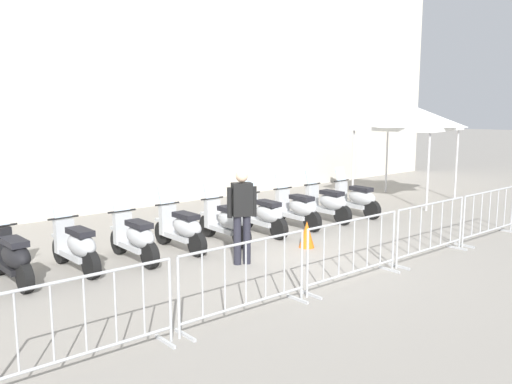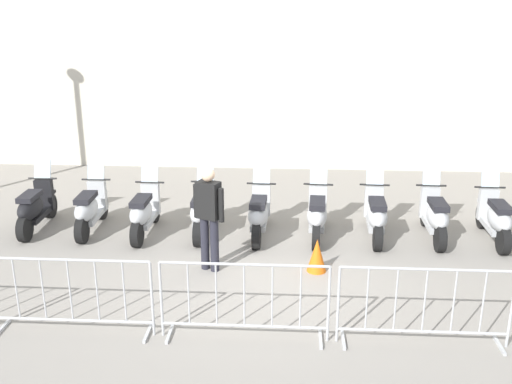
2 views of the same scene
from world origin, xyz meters
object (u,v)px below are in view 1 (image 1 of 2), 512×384
Objects in this scene: motorcycle_2 at (135,238)px; barrier_segment_2 at (354,251)px; motorcycle_1 at (77,246)px; motorcycle_4 at (226,222)px; motorcycle_6 at (297,209)px; motorcycle_8 at (356,199)px; barrier_segment_3 at (431,231)px; barrier_segment_0 at (85,323)px; officer_near_row_end at (242,211)px; barrier_segment_4 at (489,215)px; motorcycle_0 at (12,257)px; barrier_segment_1 at (246,280)px; traffic_cone at (307,234)px; motorcycle_5 at (264,215)px; canopy_tent at (407,117)px; motorcycle_3 at (182,228)px; motorcycle_7 at (327,203)px.

motorcycle_2 reaches higher than barrier_segment_2.
motorcycle_4 is (3.13, -0.68, 0.00)m from motorcycle_1.
motorcycle_6 is 1.00× the size of motorcycle_8.
barrier_segment_0 is at bearing 168.93° from barrier_segment_3.
officer_near_row_end is (4.12, 1.23, 0.45)m from barrier_segment_0.
motorcycle_1 is 0.80× the size of barrier_segment_4.
officer_near_row_end reaches higher than motorcycle_2.
motorcycle_0 reaches higher than barrier_segment_0.
barrier_segment_1 is at bearing -163.21° from motorcycle_8.
traffic_cone is at bearing 110.37° from barrier_segment_3.
motorcycle_1 is 1.01× the size of motorcycle_4.
motorcycle_8 is at bearing -11.41° from motorcycle_0.
motorcycle_5 is 3.60m from barrier_segment_2.
motorcycle_8 reaches higher than barrier_segment_4.
motorcycle_8 is 0.99× the size of officer_near_row_end.
barrier_segment_1 is at bearing -159.05° from traffic_cone.
motorcycle_8 is at bearing -10.43° from motorcycle_2.
canopy_tent is (10.06, 2.09, 1.99)m from barrier_segment_1.
barrier_segment_2 reaches higher than traffic_cone.
motorcycle_3 is 1.61m from officer_near_row_end.
motorcycle_1 is 0.80× the size of barrier_segment_3.
motorcycle_7 reaches higher than traffic_cone.
barrier_segment_1 is at bearing -145.08° from motorcycle_5.
canopy_tent is 6.87m from traffic_cone.
motorcycle_8 is (3.15, -0.61, 0.00)m from motorcycle_5.
barrier_segment_0 is (-5.10, -2.49, 0.07)m from motorcycle_4.
motorcycle_4 is at bearing 52.19° from officer_near_row_end.
motorcycle_0 is 3.20m from motorcycle_3.
traffic_cone is at bearing -167.75° from motorcycle_8.
canopy_tent is (3.39, 3.40, 1.99)m from barrier_segment_4.
motorcycle_8 is 3.63m from canopy_tent.
motorcycle_5 is (4.17, -0.87, 0.00)m from motorcycle_1.
motorcycle_0 is 2.14m from motorcycle_2.
motorcycle_1 is 6.49m from barrier_segment_3.
motorcycle_1 is 4.26m from motorcycle_5.
motorcycle_5 is (5.22, -1.08, 0.00)m from motorcycle_0.
motorcycle_3 is 0.80× the size of barrier_segment_3.
barrier_segment_4 is at bearing -42.98° from motorcycle_3.
motorcycle_4 reaches higher than barrier_segment_2.
barrier_segment_1 is 6.79m from barrier_segment_4.
motorcycle_8 is 0.80× the size of barrier_segment_2.
motorcycle_3 is at bearing -11.37° from motorcycle_1.
barrier_segment_2 is at bearing -152.10° from motorcycle_8.
barrier_segment_1 is at bearing -152.72° from motorcycle_6.
motorcycle_5 is at bearing 169.10° from motorcycle_8.
motorcycle_4 is at bearing -9.95° from motorcycle_2.
motorcycle_1 is 1.01× the size of motorcycle_5.
barrier_segment_1 is (-1.84, -3.19, 0.07)m from motorcycle_3.
motorcycle_4 is 1.07m from motorcycle_5.
motorcycle_3 is 6.59m from barrier_segment_4.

